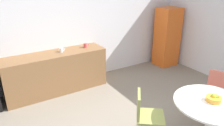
{
  "coord_description": "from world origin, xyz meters",
  "views": [
    {
      "loc": [
        -1.92,
        -1.71,
        2.44
      ],
      "look_at": [
        0.01,
        1.42,
        0.95
      ],
      "focal_mm": 34.5,
      "sensor_mm": 36.0,
      "label": 1
    }
  ],
  "objects_px": {
    "locker_cabinet": "(167,37)",
    "round_table": "(211,110)",
    "chair_coral": "(217,88)",
    "mug_green": "(85,45)",
    "chair_olive": "(144,111)",
    "fruit_bowl": "(214,98)",
    "mug_white": "(61,50)"
  },
  "relations": [
    {
      "from": "chair_olive",
      "to": "chair_coral",
      "type": "bearing_deg",
      "value": -4.96
    },
    {
      "from": "chair_olive",
      "to": "mug_white",
      "type": "bearing_deg",
      "value": 101.9
    },
    {
      "from": "chair_olive",
      "to": "chair_coral",
      "type": "relative_size",
      "value": 1.0
    },
    {
      "from": "fruit_bowl",
      "to": "mug_white",
      "type": "relative_size",
      "value": 1.71
    },
    {
      "from": "locker_cabinet",
      "to": "mug_green",
      "type": "distance_m",
      "value": 2.5
    },
    {
      "from": "chair_olive",
      "to": "locker_cabinet",
      "type": "bearing_deg",
      "value": 39.76
    },
    {
      "from": "round_table",
      "to": "chair_coral",
      "type": "height_order",
      "value": "chair_coral"
    },
    {
      "from": "chair_coral",
      "to": "fruit_bowl",
      "type": "xyz_separation_m",
      "value": [
        -0.81,
        -0.44,
        0.28
      ]
    },
    {
      "from": "chair_coral",
      "to": "mug_green",
      "type": "height_order",
      "value": "mug_green"
    },
    {
      "from": "locker_cabinet",
      "to": "fruit_bowl",
      "type": "distance_m",
      "value": 3.28
    },
    {
      "from": "round_table",
      "to": "chair_coral",
      "type": "xyz_separation_m",
      "value": [
        0.85,
        0.45,
        -0.09
      ]
    },
    {
      "from": "locker_cabinet",
      "to": "chair_olive",
      "type": "distance_m",
      "value": 3.39
    },
    {
      "from": "chair_olive",
      "to": "mug_green",
      "type": "height_order",
      "value": "mug_green"
    },
    {
      "from": "fruit_bowl",
      "to": "mug_white",
      "type": "bearing_deg",
      "value": 114.1
    },
    {
      "from": "chair_olive",
      "to": "mug_green",
      "type": "distance_m",
      "value": 2.34
    },
    {
      "from": "locker_cabinet",
      "to": "round_table",
      "type": "bearing_deg",
      "value": -123.75
    },
    {
      "from": "locker_cabinet",
      "to": "chair_olive",
      "type": "xyz_separation_m",
      "value": [
        -2.6,
        -2.16,
        -0.3
      ]
    },
    {
      "from": "round_table",
      "to": "mug_white",
      "type": "distance_m",
      "value": 3.14
    },
    {
      "from": "round_table",
      "to": "chair_olive",
      "type": "bearing_deg",
      "value": 142.28
    },
    {
      "from": "chair_olive",
      "to": "mug_green",
      "type": "relative_size",
      "value": 6.43
    },
    {
      "from": "mug_green",
      "to": "mug_white",
      "type": "bearing_deg",
      "value": -177.52
    },
    {
      "from": "locker_cabinet",
      "to": "round_table",
      "type": "distance_m",
      "value": 3.32
    },
    {
      "from": "round_table",
      "to": "chair_olive",
      "type": "distance_m",
      "value": 0.97
    },
    {
      "from": "fruit_bowl",
      "to": "chair_olive",
      "type": "bearing_deg",
      "value": 143.94
    },
    {
      "from": "chair_olive",
      "to": "fruit_bowl",
      "type": "xyz_separation_m",
      "value": [
        0.8,
        -0.58,
        0.28
      ]
    },
    {
      "from": "locker_cabinet",
      "to": "fruit_bowl",
      "type": "xyz_separation_m",
      "value": [
        -1.8,
        -2.74,
        -0.03
      ]
    },
    {
      "from": "locker_cabinet",
      "to": "chair_coral",
      "type": "bearing_deg",
      "value": -113.22
    },
    {
      "from": "locker_cabinet",
      "to": "fruit_bowl",
      "type": "bearing_deg",
      "value": -123.28
    },
    {
      "from": "locker_cabinet",
      "to": "round_table",
      "type": "height_order",
      "value": "locker_cabinet"
    },
    {
      "from": "round_table",
      "to": "chair_coral",
      "type": "bearing_deg",
      "value": 27.79
    },
    {
      "from": "locker_cabinet",
      "to": "chair_coral",
      "type": "relative_size",
      "value": 1.99
    },
    {
      "from": "locker_cabinet",
      "to": "mug_green",
      "type": "xyz_separation_m",
      "value": [
        -2.49,
        0.14,
        0.12
      ]
    }
  ]
}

